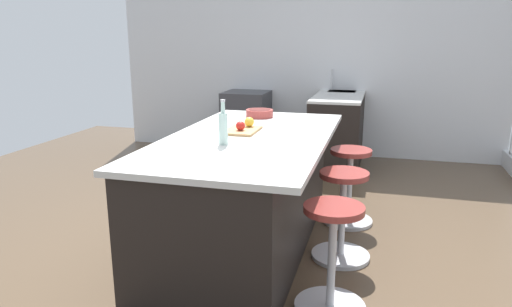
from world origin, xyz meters
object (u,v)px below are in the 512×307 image
at_px(stool_middle, 342,218).
at_px(water_bottle, 223,127).
at_px(stool_near_camera, 332,262).
at_px(apple_yellow, 249,122).
at_px(kitchen_island, 244,192).
at_px(stool_by_window, 349,188).
at_px(apple_red, 240,126).
at_px(fruit_bowl, 260,113).
at_px(cutting_board, 242,131).
at_px(oven_range, 247,123).

xyz_separation_m(stool_middle, water_bottle, (0.33, -0.81, 0.71)).
bearing_deg(stool_near_camera, apple_yellow, -140.38).
bearing_deg(kitchen_island, stool_by_window, 133.08).
height_order(stool_by_window, water_bottle, water_bottle).
bearing_deg(apple_yellow, apple_red, -8.49).
xyz_separation_m(kitchen_island, stool_middle, (0.00, 0.76, -0.14)).
bearing_deg(fruit_bowl, water_bottle, 2.10).
height_order(apple_red, water_bottle, water_bottle).
height_order(cutting_board, water_bottle, water_bottle).
bearing_deg(apple_red, water_bottle, 0.13).
bearing_deg(kitchen_island, stool_middle, 90.00).
distance_m(kitchen_island, fruit_bowl, 0.95).
xyz_separation_m(oven_range, stool_near_camera, (3.59, 1.58, -0.12)).
relative_size(kitchen_island, water_bottle, 7.23).
xyz_separation_m(kitchen_island, stool_near_camera, (0.71, 0.76, -0.14)).
relative_size(stool_near_camera, cutting_board, 1.89).
xyz_separation_m(oven_range, apple_yellow, (2.64, 0.80, 0.53)).
height_order(kitchen_island, cutting_board, cutting_board).
height_order(stool_middle, cutting_board, cutting_board).
xyz_separation_m(kitchen_island, apple_yellow, (-0.24, -0.02, 0.51)).
distance_m(kitchen_island, stool_by_window, 1.06).
height_order(apple_yellow, water_bottle, water_bottle).
distance_m(kitchen_island, water_bottle, 0.66).
distance_m(cutting_board, apple_red, 0.07).
relative_size(oven_range, fruit_bowl, 3.56).
height_order(apple_yellow, fruit_bowl, apple_yellow).
bearing_deg(apple_red, apple_yellow, 171.51).
height_order(stool_near_camera, water_bottle, water_bottle).
relative_size(stool_by_window, cutting_board, 1.89).
xyz_separation_m(kitchen_island, fruit_bowl, (-0.81, -0.09, 0.49)).
bearing_deg(apple_yellow, water_bottle, -2.35).
height_order(oven_range, cutting_board, cutting_board).
xyz_separation_m(stool_near_camera, apple_red, (-0.79, -0.81, 0.65)).
height_order(stool_near_camera, apple_yellow, apple_yellow).
xyz_separation_m(stool_middle, stool_near_camera, (0.71, 0.00, 0.00)).
distance_m(kitchen_island, stool_near_camera, 1.06).
bearing_deg(stool_middle, apple_red, -95.21).
height_order(kitchen_island, stool_near_camera, kitchen_island).
xyz_separation_m(cutting_board, fruit_bowl, (-0.68, -0.04, 0.03)).
bearing_deg(stool_near_camera, oven_range, -156.21).
xyz_separation_m(oven_range, water_bottle, (3.21, 0.77, 0.59)).
height_order(water_bottle, fruit_bowl, water_bottle).
distance_m(oven_range, water_bottle, 3.35).
bearing_deg(kitchen_island, cutting_board, -158.12).
height_order(stool_by_window, stool_near_camera, same).
height_order(stool_by_window, fruit_bowl, fruit_bowl).
relative_size(stool_by_window, apple_yellow, 8.69).
distance_m(oven_range, stool_middle, 3.28).
bearing_deg(apple_red, fruit_bowl, -176.81).
distance_m(oven_range, stool_by_window, 2.68).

